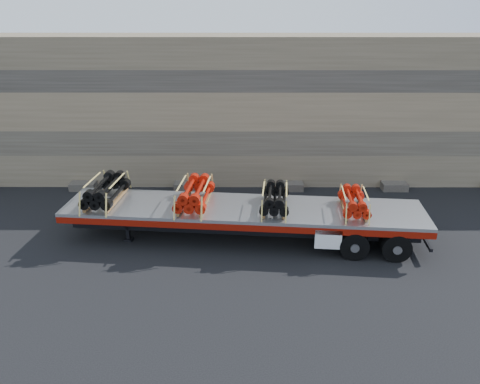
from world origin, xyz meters
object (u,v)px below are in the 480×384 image
at_px(bundle_midfront, 195,195).
at_px(bundle_midrear, 275,199).
at_px(bundle_rear, 354,202).
at_px(trailer, 243,223).
at_px(bundle_front, 106,191).

relative_size(bundle_midfront, bundle_midrear, 1.15).
distance_m(bundle_midfront, bundle_rear, 5.86).
height_order(trailer, bundle_midrear, bundle_midrear).
xyz_separation_m(bundle_midfront, bundle_rear, (5.83, -0.54, -0.08)).
bearing_deg(trailer, bundle_midrear, -0.00).
xyz_separation_m(trailer, bundle_front, (-5.21, 0.48, 1.09)).
relative_size(trailer, bundle_midfront, 5.70).
height_order(trailer, bundle_midfront, bundle_midfront).
distance_m(trailer, bundle_midfront, 2.11).
height_order(bundle_front, bundle_midrear, bundle_front).
bearing_deg(bundle_front, bundle_rear, -0.00).
bearing_deg(trailer, bundle_front, 180.00).
bearing_deg(bundle_rear, bundle_front, 180.00).
distance_m(bundle_front, bundle_rear, 9.27).
xyz_separation_m(bundle_front, bundle_midrear, (6.38, -0.59, -0.06)).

